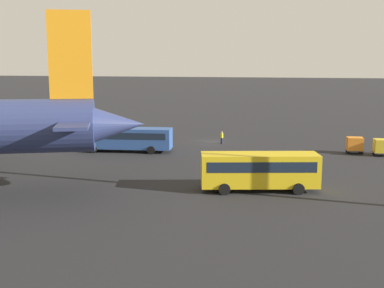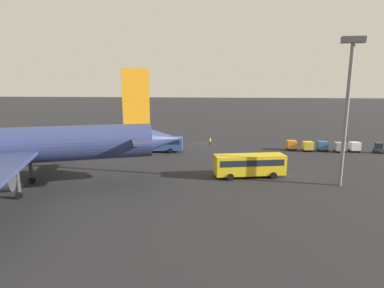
{
  "view_description": "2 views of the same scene",
  "coord_description": "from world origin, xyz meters",
  "px_view_note": "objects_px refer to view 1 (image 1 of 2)",
  "views": [
    {
      "loc": [
        -12.98,
        66.67,
        11.28
      ],
      "look_at": [
        -1.72,
        18.44,
        2.84
      ],
      "focal_mm": 45.0,
      "sensor_mm": 36.0,
      "label": 1
    },
    {
      "loc": [
        -6.25,
        68.35,
        13.19
      ],
      "look_at": [
        0.07,
        17.99,
        3.43
      ],
      "focal_mm": 28.0,
      "sensor_mm": 36.0,
      "label": 2
    }
  ],
  "objects_px": {
    "shuttle_bus_near": "(124,137)",
    "cargo_cart_yellow": "(382,146)",
    "shuttle_bus_far": "(260,169)",
    "cargo_cart_orange": "(355,144)",
    "worker_person": "(222,138)"
  },
  "relations": [
    {
      "from": "shuttle_bus_near",
      "to": "cargo_cart_orange",
      "type": "height_order",
      "value": "shuttle_bus_near"
    },
    {
      "from": "shuttle_bus_near",
      "to": "cargo_cart_yellow",
      "type": "bearing_deg",
      "value": -178.82
    },
    {
      "from": "worker_person",
      "to": "cargo_cart_orange",
      "type": "distance_m",
      "value": 17.7
    },
    {
      "from": "worker_person",
      "to": "cargo_cart_yellow",
      "type": "relative_size",
      "value": 0.82
    },
    {
      "from": "shuttle_bus_near",
      "to": "cargo_cart_yellow",
      "type": "relative_size",
      "value": 5.75
    },
    {
      "from": "shuttle_bus_near",
      "to": "shuttle_bus_far",
      "type": "relative_size",
      "value": 1.15
    },
    {
      "from": "shuttle_bus_near",
      "to": "worker_person",
      "type": "relative_size",
      "value": 7.03
    },
    {
      "from": "cargo_cart_yellow",
      "to": "cargo_cart_orange",
      "type": "bearing_deg",
      "value": -14.89
    },
    {
      "from": "shuttle_bus_far",
      "to": "worker_person",
      "type": "distance_m",
      "value": 24.85
    },
    {
      "from": "shuttle_bus_far",
      "to": "cargo_cart_orange",
      "type": "bearing_deg",
      "value": -130.05
    },
    {
      "from": "shuttle_bus_far",
      "to": "cargo_cart_orange",
      "type": "distance_m",
      "value": 22.64
    },
    {
      "from": "shuttle_bus_near",
      "to": "cargo_cart_orange",
      "type": "distance_m",
      "value": 28.96
    },
    {
      "from": "shuttle_bus_near",
      "to": "cargo_cart_yellow",
      "type": "height_order",
      "value": "shuttle_bus_near"
    },
    {
      "from": "shuttle_bus_far",
      "to": "worker_person",
      "type": "relative_size",
      "value": 6.13
    },
    {
      "from": "worker_person",
      "to": "cargo_cart_orange",
      "type": "xyz_separation_m",
      "value": [
        -17.36,
        3.39,
        0.32
      ]
    }
  ]
}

